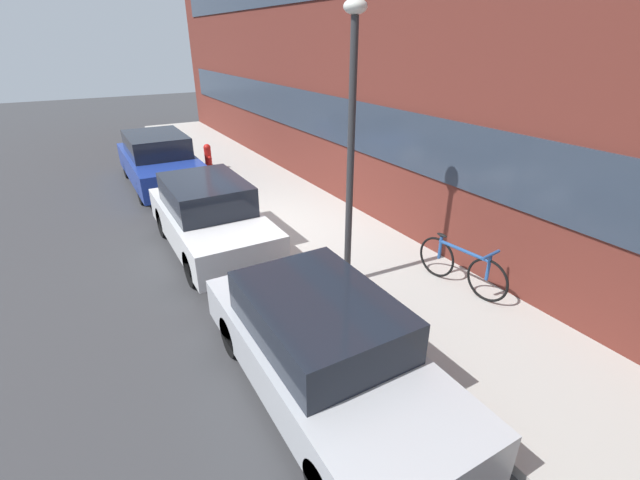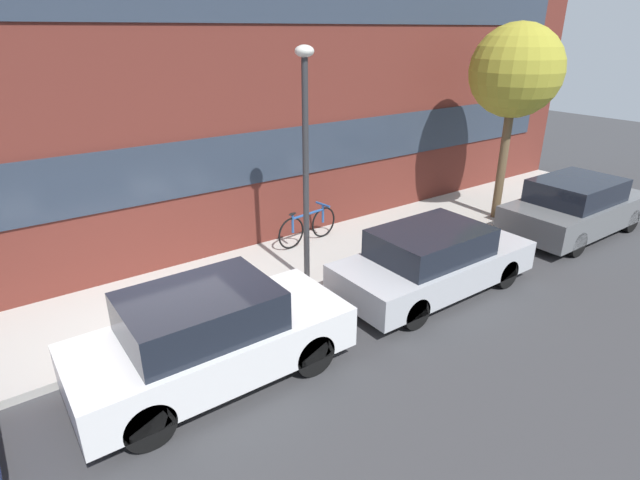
% 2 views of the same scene
% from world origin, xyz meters
% --- Properties ---
extents(ground_plane, '(56.00, 56.00, 0.00)m').
position_xyz_m(ground_plane, '(0.00, 0.00, 0.00)').
color(ground_plane, '#38383A').
extents(sidewalk_strip, '(28.00, 2.60, 0.13)m').
position_xyz_m(sidewalk_strip, '(0.00, 1.30, 0.07)').
color(sidewalk_strip, '#B2AFA8').
rests_on(sidewalk_strip, ground_plane).
extents(parked_car_blue, '(4.37, 1.74, 1.47)m').
position_xyz_m(parked_car_blue, '(-4.76, -1.05, 0.72)').
color(parked_car_blue, '#1E3899').
rests_on(parked_car_blue, ground_plane).
extents(parked_car_white, '(3.84, 1.63, 1.44)m').
position_xyz_m(parked_car_white, '(0.12, -1.05, 0.71)').
color(parked_car_white, silver).
rests_on(parked_car_white, ground_plane).
extents(parked_car_silver, '(4.00, 1.64, 1.29)m').
position_xyz_m(parked_car_silver, '(4.61, -1.05, 0.64)').
color(parked_car_silver, '#B2B5BA').
rests_on(parked_car_silver, ground_plane).
extents(fire_hydrant, '(0.55, 0.31, 0.81)m').
position_xyz_m(fire_hydrant, '(-5.24, 0.49, 0.54)').
color(fire_hydrant, red).
rests_on(fire_hydrant, sidewalk_strip).
extents(bicycle, '(1.70, 0.44, 0.82)m').
position_xyz_m(bicycle, '(3.87, 2.02, 0.54)').
color(bicycle, black).
rests_on(bicycle, sidewalk_strip).
extents(lamp_post, '(0.32, 0.32, 4.28)m').
position_xyz_m(lamp_post, '(2.79, 0.49, 2.80)').
color(lamp_post, '#2D2D30').
rests_on(lamp_post, sidewalk_strip).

